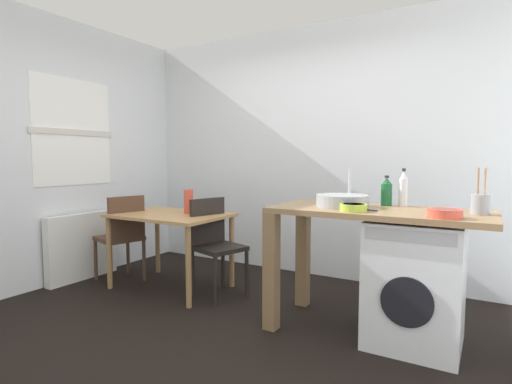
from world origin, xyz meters
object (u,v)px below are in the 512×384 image
mixing_bowl (353,207)px  colander (445,213)px  chair_opposite (214,241)px  vase (189,201)px  washing_machine (415,283)px  bottle_squat_brown (403,189)px  chair_person_seat (122,234)px  bottle_tall_green (386,192)px  utensil_crock (480,204)px  dining_table (170,223)px

mixing_bowl → colander: bearing=-2.0°
chair_opposite → vase: bearing=-77.6°
washing_machine → chair_opposite: bearing=175.7°
washing_machine → mixing_bowl: 0.67m
bottle_squat_brown → washing_machine: bearing=-61.8°
chair_opposite → mixing_bowl: bearing=94.0°
vase → chair_person_seat: bearing=-162.5°
chair_person_seat → chair_opposite: bearing=-63.9°
chair_person_seat → bottle_tall_green: 2.63m
washing_machine → utensil_crock: utensil_crock is taller
bottle_tall_green → colander: size_ratio=1.15×
washing_machine → bottle_squat_brown: bottle_squat_brown is taller
bottle_tall_green → mixing_bowl: 0.47m
dining_table → mixing_bowl: bearing=-7.9°
bottle_tall_green → bottle_squat_brown: (0.12, 0.02, 0.02)m
bottle_tall_green → mixing_bowl: (-0.12, -0.45, -0.08)m
bottle_squat_brown → utensil_crock: utensil_crock is taller
washing_machine → bottle_squat_brown: bearing=118.2°
chair_opposite → utensil_crock: bearing=105.0°
chair_opposite → mixing_bowl: mixing_bowl is taller
chair_opposite → bottle_squat_brown: (1.65, 0.13, 0.54)m
chair_person_seat → colander: colander is taller
dining_table → chair_opposite: 0.50m
bottle_squat_brown → colander: size_ratio=1.42×
vase → bottle_squat_brown: bearing=3.0°
colander → dining_table: bearing=173.5°
chair_person_seat → bottle_squat_brown: 2.75m
washing_machine → mixing_bowl: size_ratio=4.73×
vase → utensil_crock: bearing=-2.6°
bottle_squat_brown → vase: bearing=-177.0°
bottle_squat_brown → utensil_crock: size_ratio=0.95×
utensil_crock → chair_opposite: bearing=177.8°
bottle_squat_brown → utensil_crock: 0.56m
chair_person_seat → bottle_tall_green: bottle_tall_green is taller
bottle_tall_green → vase: 1.87m
mixing_bowl → vase: vase is taller
chair_opposite → vase: vase is taller
bottle_tall_green → dining_table: bearing=-174.8°
dining_table → washing_machine: size_ratio=1.28×
washing_machine → vase: (-2.13, 0.16, 0.43)m
bottle_squat_brown → utensil_crock: (0.51, -0.21, -0.06)m
chair_person_seat → chair_opposite: size_ratio=1.00×
dining_table → bottle_tall_green: 2.06m
utensil_crock → vase: size_ratio=1.27×
chair_opposite → bottle_squat_brown: bearing=111.8°
bottle_tall_green → utensil_crock: 0.66m
colander → chair_person_seat: bearing=176.9°
chair_person_seat → vase: size_ratio=3.81×
bottle_tall_green → colander: 0.65m
bottle_squat_brown → mixing_bowl: 0.53m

